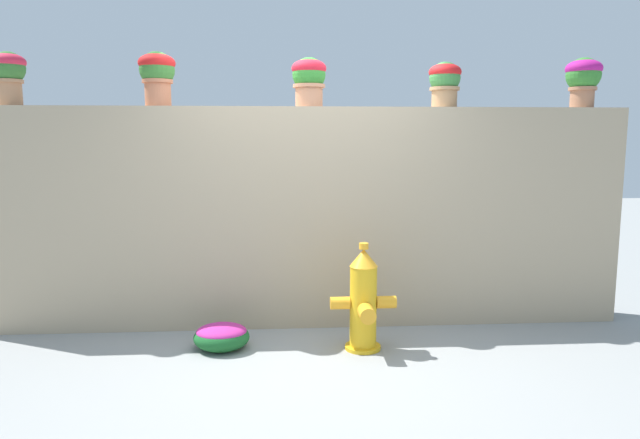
% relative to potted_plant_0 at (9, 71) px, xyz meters
% --- Properties ---
extents(ground_plane, '(24.00, 24.00, 0.00)m').
position_rel_potted_plant_0_xyz_m(ground_plane, '(2.58, -1.00, -2.33)').
color(ground_plane, gray).
extents(stone_wall, '(5.96, 0.36, 2.03)m').
position_rel_potted_plant_0_xyz_m(stone_wall, '(2.58, -0.01, -1.32)').
color(stone_wall, tan).
rests_on(stone_wall, ground).
extents(potted_plant_0, '(0.30, 0.30, 0.47)m').
position_rel_potted_plant_0_xyz_m(potted_plant_0, '(0.00, 0.00, 0.00)').
color(potted_plant_0, tan).
rests_on(potted_plant_0, stone_wall).
extents(potted_plant_1, '(0.33, 0.33, 0.48)m').
position_rel_potted_plant_0_xyz_m(potted_plant_1, '(1.29, -0.04, -0.01)').
color(potted_plant_1, '#C16F4D').
rests_on(potted_plant_1, stone_wall).
extents(potted_plant_2, '(0.32, 0.32, 0.44)m').
position_rel_potted_plant_0_xyz_m(potted_plant_2, '(2.63, -0.02, -0.04)').
color(potted_plant_2, tan).
rests_on(potted_plant_2, stone_wall).
extents(potted_plant_3, '(0.30, 0.30, 0.42)m').
position_rel_potted_plant_0_xyz_m(potted_plant_3, '(3.89, 0.01, -0.05)').
color(potted_plant_3, '#AD8056').
rests_on(potted_plant_3, stone_wall).
extents(potted_plant_4, '(0.33, 0.33, 0.47)m').
position_rel_potted_plant_0_xyz_m(potted_plant_4, '(5.21, -0.00, -0.01)').
color(potted_plant_4, '#AC7253').
rests_on(potted_plant_4, stone_wall).
extents(fire_hydrant, '(0.55, 0.44, 0.90)m').
position_rel_potted_plant_0_xyz_m(fire_hydrant, '(3.04, -0.75, -1.92)').
color(fire_hydrant, gold).
rests_on(fire_hydrant, ground).
extents(flower_bush_left, '(0.47, 0.42, 0.22)m').
position_rel_potted_plant_0_xyz_m(flower_bush_left, '(1.86, -0.66, -2.22)').
color(flower_bush_left, '#1A5926').
rests_on(flower_bush_left, ground).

